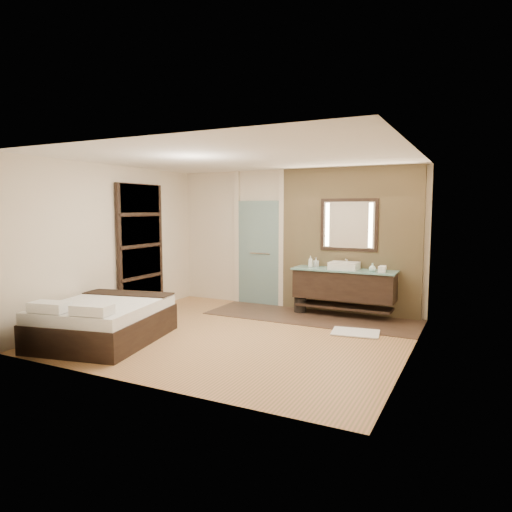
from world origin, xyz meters
The scene contains 15 objects.
floor centered at (0.00, 0.00, 0.00)m, with size 5.00×5.00×0.00m, color olive.
tile_strip centered at (0.60, 1.60, 0.01)m, with size 3.80×1.30×0.01m, color #3A2C20.
stone_wall centered at (1.10, 2.21, 1.35)m, with size 2.60×0.08×2.70m, color tan.
vanity centered at (1.10, 1.92, 0.58)m, with size 1.85×0.55×0.88m.
mirror_unit centered at (1.10, 2.16, 1.65)m, with size 1.06×0.04×0.96m.
frosted_door centered at (-0.75, 2.20, 1.14)m, with size 1.10×0.12×2.70m.
shoji_partition centered at (-2.43, 0.60, 1.21)m, with size 0.06×1.20×2.40m.
bed centered at (-1.65, -1.16, 0.30)m, with size 1.82×2.11×0.71m.
bath_mat centered at (1.58, 0.88, 0.02)m, with size 0.72×0.50×0.02m, color white.
waste_bin centered at (0.29, 1.85, 0.14)m, with size 0.23×0.23×0.28m, color black.
tissue_box centered at (1.78, 1.80, 0.92)m, with size 0.12×0.12×0.10m, color white.
soap_bottle_a centered at (0.46, 1.90, 0.97)m, with size 0.08×0.08×0.21m, color white.
soap_bottle_b centered at (0.53, 2.02, 0.95)m, with size 0.08×0.08×0.17m, color #B2B2B2.
soap_bottle_c centered at (1.63, 1.79, 0.94)m, with size 0.12×0.12×0.15m, color silver.
cup centered at (1.77, 1.96, 0.91)m, with size 0.13×0.13×0.10m, color white.
Camera 1 is at (3.30, -6.04, 1.95)m, focal length 32.00 mm.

